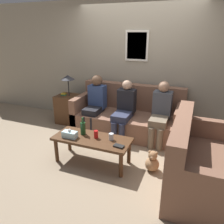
% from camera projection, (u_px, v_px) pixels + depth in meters
% --- Properties ---
extents(ground_plane, '(16.00, 16.00, 0.00)m').
position_uv_depth(ground_plane, '(119.00, 143.00, 4.13)').
color(ground_plane, gray).
extents(wall_back, '(9.00, 0.08, 2.60)m').
position_uv_depth(wall_back, '(137.00, 65.00, 4.58)').
color(wall_back, '#9E937F').
rests_on(wall_back, ground_plane).
extents(couch_main, '(2.17, 0.94, 0.94)m').
position_uv_depth(couch_main, '(128.00, 117.00, 4.51)').
color(couch_main, brown).
rests_on(couch_main, ground_plane).
extents(couch_side, '(0.94, 1.58, 0.94)m').
position_uv_depth(couch_side, '(202.00, 165.00, 2.90)').
color(couch_side, brown).
rests_on(couch_side, ground_plane).
extents(coffee_table, '(1.22, 0.50, 0.43)m').
position_uv_depth(coffee_table, '(92.00, 141.00, 3.40)').
color(coffee_table, '#4C2D19').
rests_on(coffee_table, ground_plane).
extents(side_table_with_lamp, '(0.45, 0.45, 1.10)m').
position_uv_depth(side_table_with_lamp, '(68.00, 107.00, 4.94)').
color(side_table_with_lamp, '#4C2D19').
rests_on(side_table_with_lamp, ground_plane).
extents(wine_bottle, '(0.08, 0.08, 0.28)m').
position_uv_depth(wine_bottle, '(83.00, 128.00, 3.47)').
color(wine_bottle, '#19421E').
rests_on(wine_bottle, coffee_table).
extents(drinking_glass, '(0.08, 0.08, 0.11)m').
position_uv_depth(drinking_glass, '(111.00, 137.00, 3.31)').
color(drinking_glass, silver).
rests_on(drinking_glass, coffee_table).
extents(book_stack, '(0.16, 0.11, 0.02)m').
position_uv_depth(book_stack, '(119.00, 146.00, 3.12)').
color(book_stack, black).
rests_on(book_stack, coffee_table).
extents(soda_can, '(0.07, 0.07, 0.12)m').
position_uv_depth(soda_can, '(96.00, 134.00, 3.36)').
color(soda_can, red).
rests_on(soda_can, coffee_table).
extents(tissue_box, '(0.23, 0.12, 0.15)m').
position_uv_depth(tissue_box, '(70.00, 134.00, 3.38)').
color(tissue_box, silver).
rests_on(tissue_box, coffee_table).
extents(person_left, '(0.34, 0.60, 1.15)m').
position_uv_depth(person_left, '(95.00, 101.00, 4.49)').
color(person_left, black).
rests_on(person_left, ground_plane).
extents(person_middle, '(0.34, 0.66, 1.10)m').
position_uv_depth(person_middle, '(124.00, 108.00, 4.22)').
color(person_middle, '#2D334C').
rests_on(person_middle, ground_plane).
extents(person_right, '(0.34, 0.65, 1.14)m').
position_uv_depth(person_right, '(161.00, 111.00, 4.01)').
color(person_right, '#756651').
rests_on(person_right, ground_plane).
extents(teddy_bear, '(0.21, 0.21, 0.33)m').
position_uv_depth(teddy_bear, '(152.00, 162.00, 3.27)').
color(teddy_bear, '#A87A51').
rests_on(teddy_bear, ground_plane).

